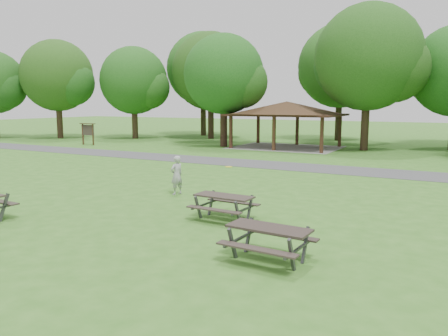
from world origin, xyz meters
TOP-DOWN VIEW (x-y plane):
  - ground at (0.00, 0.00)m, footprint 160.00×160.00m
  - asphalt_path at (0.00, 14.00)m, footprint 120.00×3.20m
  - pavilion at (-4.00, 24.00)m, footprint 8.60×7.01m
  - notice_board at (-20.00, 18.00)m, footprint 1.60×0.30m
  - tree_row_a at (-27.91, 22.03)m, footprint 7.56×7.20m
  - tree_row_b at (-20.92, 25.53)m, footprint 7.14×6.80m
  - tree_row_c at (-13.90, 29.03)m, footprint 8.19×7.80m
  - tree_row_d at (-8.92, 22.53)m, footprint 6.93×6.60m
  - tree_row_e at (2.10, 25.03)m, footprint 8.40×8.00m
  - tree_deep_a at (-16.90, 32.53)m, footprint 8.40×8.00m
  - tree_deep_b at (-1.90, 33.03)m, footprint 8.40×8.00m
  - picnic_table_middle at (2.08, 1.98)m, footprint 1.91×1.57m
  - picnic_table_far at (4.71, -0.70)m, footprint 2.01×1.65m
  - frisbee_in_flight at (1.40, 3.61)m, footprint 0.31×0.31m
  - frisbee_thrower at (-1.38, 4.44)m, footprint 0.52×0.65m

SIDE VIEW (x-z plane):
  - ground at x=0.00m, z-range 0.00..0.00m
  - asphalt_path at x=0.00m, z-range 0.00..0.02m
  - picnic_table_middle at x=2.08m, z-range 0.19..1.00m
  - picnic_table_far at x=4.71m, z-range 0.20..1.03m
  - frisbee_thrower at x=-1.38m, z-range 0.00..1.56m
  - notice_board at x=-20.00m, z-range 0.37..2.25m
  - frisbee_in_flight at x=1.40m, z-range 1.41..1.43m
  - pavilion at x=-4.00m, z-range 1.18..4.94m
  - tree_row_b at x=-20.92m, z-range 1.03..10.30m
  - tree_row_d at x=-8.92m, z-range 1.13..10.41m
  - tree_row_a at x=-27.91m, z-range 1.17..11.14m
  - tree_row_c at x=-13.90m, z-range 1.20..11.87m
  - tree_row_e at x=2.10m, z-range 1.27..12.29m
  - tree_deep_b at x=-1.90m, z-range 1.32..12.45m
  - tree_deep_a at x=-16.90m, z-range 1.44..12.82m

